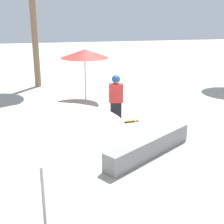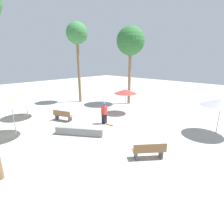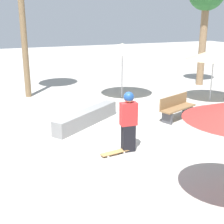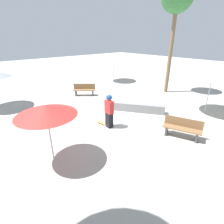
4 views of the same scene
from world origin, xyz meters
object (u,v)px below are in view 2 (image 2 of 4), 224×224
shade_umbrella_cream (11,102)px  palm_tree_left (130,42)px  bench_near (149,151)px  bench_far (63,115)px  skateboard (109,124)px  shade_umbrella_red (125,91)px  concrete_ledge (79,131)px  skater_main (104,112)px  palm_tree_far_back (77,35)px  shade_umbrella_tan (25,94)px  shade_umbrella_white (110,185)px  shade_umbrella_grey (222,102)px

shade_umbrella_cream → palm_tree_left: 12.22m
bench_near → shade_umbrella_cream: size_ratio=0.61×
bench_far → shade_umbrella_cream: 4.02m
skateboard → shade_umbrella_red: shade_umbrella_red is taller
concrete_ledge → shade_umbrella_red: bearing=-81.0°
bench_near → bench_far: bearing=130.2°
skater_main → skateboard: size_ratio=2.02×
bench_near → palm_tree_left: size_ratio=0.19×
shade_umbrella_cream → concrete_ledge: bearing=-133.3°
palm_tree_far_back → shade_umbrella_red: bearing=-179.6°
shade_umbrella_tan → palm_tree_far_back: size_ratio=0.29×
skateboard → bench_near: 4.99m
bench_near → shade_umbrella_red: shade_umbrella_red is taller
bench_near → shade_umbrella_cream: (7.37, 3.46, 1.79)m
skateboard → shade_umbrella_white: 9.54m
shade_umbrella_grey → shade_umbrella_white: size_ratio=0.97×
bench_near → palm_tree_left: (7.58, -8.07, 5.84)m
shade_umbrella_grey → shade_umbrella_cream: bearing=45.0°
concrete_ledge → shade_umbrella_white: size_ratio=1.08×
bench_near → skater_main: bearing=110.4°
shade_umbrella_white → palm_tree_left: (9.50, -12.72, 3.91)m
palm_tree_left → skater_main: bearing=112.5°
skater_main → shade_umbrella_tan: (5.65, 3.32, 1.10)m
skateboard → palm_tree_left: size_ratio=0.11×
bench_near → shade_umbrella_grey: (-1.56, -5.47, 1.68)m
skater_main → shade_umbrella_white: shade_umbrella_white is taller
bench_far → shade_umbrella_cream: shade_umbrella_cream is taller
shade_umbrella_grey → shade_umbrella_white: (-0.36, 10.11, 0.24)m
shade_umbrella_red → skateboard: bearing=108.4°
bench_far → shade_umbrella_white: (-9.75, 4.76, 1.92)m
shade_umbrella_tan → shade_umbrella_white: size_ratio=0.93×
bench_far → shade_umbrella_tan: size_ratio=0.70×
shade_umbrella_white → skateboard: bearing=-45.4°
shade_umbrella_white → shade_umbrella_grey: bearing=-88.0°
shade_umbrella_cream → shade_umbrella_red: 8.66m
skateboard → skater_main: bearing=-177.1°
skater_main → concrete_ledge: (-0.31, 2.50, -0.64)m
palm_tree_left → shade_umbrella_red: bearing=123.0°
skater_main → shade_umbrella_tan: size_ratio=0.70×
shade_umbrella_white → shade_umbrella_red: size_ratio=1.20×
skater_main → concrete_ledge: size_ratio=0.60×
skateboard → bench_far: bearing=-156.9°
bench_near → shade_umbrella_red: (5.60, -5.01, 1.52)m
bench_far → shade_umbrella_red: size_ratio=0.78×
bench_near → shade_umbrella_grey: 5.93m
bench_far → palm_tree_far_back: palm_tree_far_back is taller
shade_umbrella_tan → shade_umbrella_red: (-5.07, -6.45, -0.05)m
shade_umbrella_white → palm_tree_far_back: (14.01, -9.61, 4.63)m
shade_umbrella_grey → shade_umbrella_cream: (8.94, 8.92, 0.11)m
shade_umbrella_cream → bench_far: bearing=-82.8°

